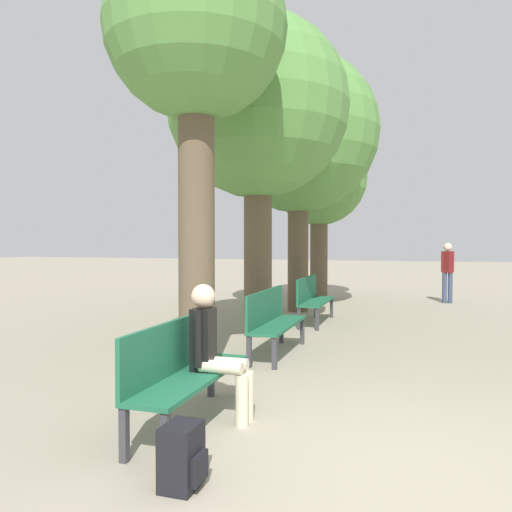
{
  "coord_description": "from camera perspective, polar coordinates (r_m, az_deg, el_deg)",
  "views": [
    {
      "loc": [
        0.21,
        -3.73,
        1.66
      ],
      "look_at": [
        -2.81,
        5.73,
        1.37
      ],
      "focal_mm": 35.0,
      "sensor_mm": 36.0,
      "label": 1
    }
  ],
  "objects": [
    {
      "name": "tree_row_0",
      "position": [
        6.87,
        -6.89,
        23.35
      ],
      "size": [
        2.31,
        2.31,
        5.5
      ],
      "color": "brown",
      "rests_on": "ground_plane"
    },
    {
      "name": "pedestrian_near",
      "position": [
        14.34,
        21.04,
        -1.35
      ],
      "size": [
        0.33,
        0.28,
        1.62
      ],
      "color": "#384260",
      "rests_on": "ground_plane"
    },
    {
      "name": "ground_plane",
      "position": [
        4.09,
        14.28,
        -22.34
      ],
      "size": [
        80.0,
        80.0,
        0.0
      ],
      "primitive_type": "plane",
      "color": "gray"
    },
    {
      "name": "bench_row_1",
      "position": [
        7.37,
        1.86,
        -7.02
      ],
      "size": [
        0.44,
        1.76,
        0.94
      ],
      "color": "#1E6042",
      "rests_on": "ground_plane"
    },
    {
      "name": "person_seated",
      "position": [
        4.7,
        -4.74,
        -10.4
      ],
      "size": [
        0.58,
        0.33,
        1.26
      ],
      "color": "beige",
      "rests_on": "ground_plane"
    },
    {
      "name": "bench_row_0",
      "position": [
        4.65,
        -8.36,
        -12.21
      ],
      "size": [
        0.44,
        1.76,
        0.94
      ],
      "color": "#1E6042",
      "rests_on": "ground_plane"
    },
    {
      "name": "tree_row_1",
      "position": [
        9.1,
        0.22,
        16.34
      ],
      "size": [
        3.2,
        3.2,
        5.62
      ],
      "color": "brown",
      "rests_on": "ground_plane"
    },
    {
      "name": "backpack",
      "position": [
        3.65,
        -8.43,
        -21.74
      ],
      "size": [
        0.27,
        0.29,
        0.43
      ],
      "color": "black",
      "rests_on": "ground_plane"
    },
    {
      "name": "bench_row_2",
      "position": [
        10.22,
        6.41,
        -4.59
      ],
      "size": [
        0.44,
        1.76,
        0.94
      ],
      "color": "#1E6042",
      "rests_on": "ground_plane"
    },
    {
      "name": "tree_row_2",
      "position": [
        12.14,
        4.86,
        13.72
      ],
      "size": [
        3.78,
        3.78,
        6.12
      ],
      "color": "brown",
      "rests_on": "ground_plane"
    },
    {
      "name": "tree_row_3",
      "position": [
        14.61,
        7.23,
        8.62
      ],
      "size": [
        2.74,
        2.74,
        4.87
      ],
      "color": "brown",
      "rests_on": "ground_plane"
    }
  ]
}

